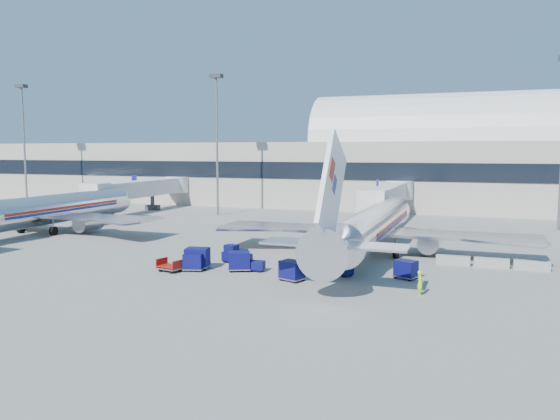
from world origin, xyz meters
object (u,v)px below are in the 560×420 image
at_px(mast_far_west, 23,127).
at_px(cart_solo_near, 292,270).
at_px(mast_west, 217,124).
at_px(cart_solo_far, 406,269).
at_px(ramp_worker, 420,283).
at_px(barrier_near, 453,260).
at_px(airliner_mid, 42,210).
at_px(tug_lead, 251,263).
at_px(cart_open_red, 170,267).
at_px(jetbridge_near, 389,195).
at_px(barrier_mid, 492,263).
at_px(airliner_main, 372,226).
at_px(cart_train_c, 197,258).
at_px(barrier_far, 532,266).
at_px(jetbridge_mid, 145,189).
at_px(cart_train_a, 239,261).
at_px(tug_left, 234,253).
at_px(cart_train_b, 193,262).
at_px(tug_right, 340,268).

xyz_separation_m(mast_far_west, cart_solo_near, (66.09, -38.82, -13.92)).
bearing_deg(mast_west, cart_solo_far, -45.25).
relative_size(mast_west, ramp_worker, 12.43).
bearing_deg(barrier_near, ramp_worker, -98.43).
distance_m(airliner_mid, cart_solo_far, 47.62).
height_order(tug_lead, cart_solo_far, cart_solo_far).
distance_m(cart_solo_far, cart_open_red, 20.02).
height_order(jetbridge_near, cart_solo_far, jetbridge_near).
bearing_deg(barrier_mid, airliner_main, 167.50).
bearing_deg(mast_west, cart_train_c, -65.92).
height_order(barrier_near, barrier_mid, same).
relative_size(jetbridge_near, barrier_far, 9.17).
xyz_separation_m(barrier_mid, cart_train_c, (-24.59, -9.40, 0.54)).
height_order(mast_west, ramp_worker, mast_west).
bearing_deg(jetbridge_mid, cart_solo_far, -36.09).
bearing_deg(cart_train_a, jetbridge_mid, 108.51).
bearing_deg(airliner_mid, tug_left, -14.47).
distance_m(airliner_main, cart_train_b, 18.50).
bearing_deg(mast_west, tug_left, -61.07).
relative_size(mast_far_west, tug_left, 8.14).
xyz_separation_m(tug_lead, cart_open_red, (-6.42, -2.73, -0.27)).
relative_size(airliner_main, cart_train_b, 18.68).
bearing_deg(cart_solo_near, jetbridge_mid, 155.44).
distance_m(mast_west, cart_solo_far, 51.14).
height_order(airliner_main, airliner_mid, same).
bearing_deg(jetbridge_mid, cart_open_red, -53.68).
relative_size(tug_left, ramp_worker, 1.53).
relative_size(airliner_main, airliner_mid, 1.00).
height_order(mast_far_west, tug_lead, mast_far_west).
bearing_deg(cart_train_b, barrier_far, 5.85).
bearing_deg(jetbridge_mid, tug_left, -46.13).
bearing_deg(jetbridge_near, barrier_near, -70.15).
xyz_separation_m(mast_far_west, cart_train_b, (56.81, -38.30, -13.98)).
relative_size(tug_left, cart_train_a, 1.18).
height_order(jetbridge_mid, cart_open_red, jetbridge_mid).
bearing_deg(cart_train_c, tug_lead, -1.78).
bearing_deg(mast_west, ramp_worker, -47.67).
height_order(cart_solo_near, cart_open_red, cart_solo_near).
xyz_separation_m(mast_west, cart_train_c, (16.71, -37.40, -13.80)).
xyz_separation_m(jetbridge_near, barrier_far, (17.00, -28.81, -3.48)).
xyz_separation_m(tug_left, cart_train_c, (-1.72, -4.05, 0.23)).
xyz_separation_m(jetbridge_mid, mast_far_west, (-25.60, -0.81, 10.86)).
bearing_deg(cart_open_red, airliner_mid, 165.77).
distance_m(jetbridge_near, ramp_worker, 41.63).
bearing_deg(cart_train_c, barrier_near, 12.36).
bearing_deg(cart_solo_far, barrier_far, 58.09).
distance_m(tug_right, cart_solo_far, 5.42).
xyz_separation_m(barrier_mid, cart_solo_far, (-6.67, -6.93, 0.36)).
height_order(tug_right, cart_solo_far, cart_solo_far).
distance_m(tug_right, cart_train_c, 12.68).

